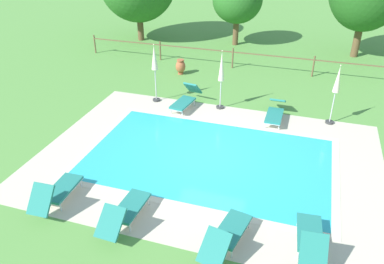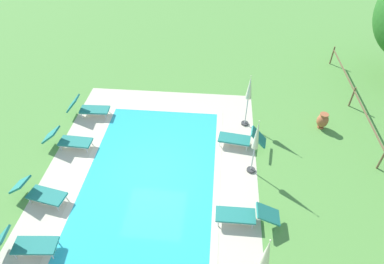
{
  "view_description": "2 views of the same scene",
  "coord_description": "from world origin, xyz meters",
  "views": [
    {
      "loc": [
        2.76,
        -10.32,
        7.06
      ],
      "look_at": [
        -0.71,
        0.5,
        0.6
      ],
      "focal_mm": 36.06,
      "sensor_mm": 36.0,
      "label": 1
    },
    {
      "loc": [
        8.14,
        2.31,
        9.42
      ],
      "look_at": [
        -1.41,
        1.45,
        1.03
      ],
      "focal_mm": 30.78,
      "sensor_mm": 36.0,
      "label": 2
    }
  ],
  "objects": [
    {
      "name": "patio_umbrella_closed_row_mid_west",
      "position": [
        3.81,
        3.79,
        1.58
      ],
      "size": [
        0.32,
        0.32,
        2.36
      ],
      "color": "#383838",
      "rests_on": "ground"
    },
    {
      "name": "sun_lounger_south_mid",
      "position": [
        -3.36,
        -3.46,
        0.39
      ],
      "size": [
        0.67,
        1.9,
        0.97
      ],
      "color": "#237A70",
      "rests_on": "ground"
    },
    {
      "name": "ground_plane",
      "position": [
        0.0,
        0.0,
        0.0
      ],
      "size": [
        160.0,
        160.0,
        0.0
      ],
      "primitive_type": "plane",
      "color": "#599342"
    },
    {
      "name": "pool_coping_rim",
      "position": [
        0.0,
        0.0,
        0.01
      ],
      "size": [
        8.32,
        5.28,
        0.01
      ],
      "color": "beige",
      "rests_on": "ground"
    },
    {
      "name": "swimming_pool_water",
      "position": [
        0.0,
        0.0,
        0.01
      ],
      "size": [
        7.84,
        4.8,
        0.01
      ],
      "primitive_type": "cube",
      "color": "#2DB7C6",
      "rests_on": "ground"
    },
    {
      "name": "pool_deck_paving",
      "position": [
        0.0,
        0.0,
        0.0
      ],
      "size": [
        11.09,
        8.05,
        0.01
      ],
      "primitive_type": "cube",
      "color": "beige",
      "rests_on": "ground"
    },
    {
      "name": "sun_lounger_north_near_steps",
      "position": [
        -1.21,
        -3.58,
        0.38
      ],
      "size": [
        0.69,
        2.0,
        0.87
      ],
      "color": "#237A70",
      "rests_on": "ground"
    },
    {
      "name": "terracotta_urn_near_fence",
      "position": [
        -3.39,
        6.97,
        0.41
      ],
      "size": [
        0.49,
        0.49,
        0.76
      ],
      "color": "#A85B38",
      "rests_on": "ground"
    },
    {
      "name": "patio_umbrella_closed_row_centre",
      "position": [
        -3.34,
        3.65,
        1.73
      ],
      "size": [
        0.32,
        0.32,
        2.5
      ],
      "color": "#383838",
      "rests_on": "ground"
    },
    {
      "name": "sun_lounger_north_mid",
      "position": [
        -1.92,
        3.43,
        0.39
      ],
      "size": [
        0.86,
        1.99,
        0.93
      ],
      "color": "#237A70",
      "rests_on": "ground"
    },
    {
      "name": "sun_lounger_north_end",
      "position": [
        3.4,
        -3.14,
        0.39
      ],
      "size": [
        0.76,
        1.91,
        0.98
      ],
      "color": "#237A70",
      "rests_on": "ground"
    },
    {
      "name": "sun_lounger_north_far",
      "position": [
        1.75,
        3.46,
        0.35
      ],
      "size": [
        0.61,
        2.07,
        0.71
      ],
      "color": "#237A70",
      "rests_on": "ground"
    },
    {
      "name": "sun_lounger_south_end",
      "position": [
        1.48,
        -3.6,
        0.37
      ],
      "size": [
        0.97,
        2.06,
        0.86
      ],
      "color": "#237A70",
      "rests_on": "ground"
    },
    {
      "name": "patio_umbrella_closed_row_west",
      "position": [
        -0.54,
        3.79,
        1.61
      ],
      "size": [
        0.32,
        0.32,
        2.48
      ],
      "color": "#383838",
      "rests_on": "ground"
    }
  ]
}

